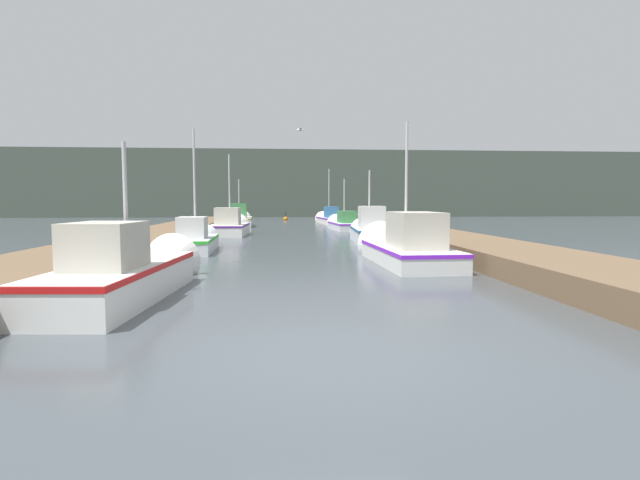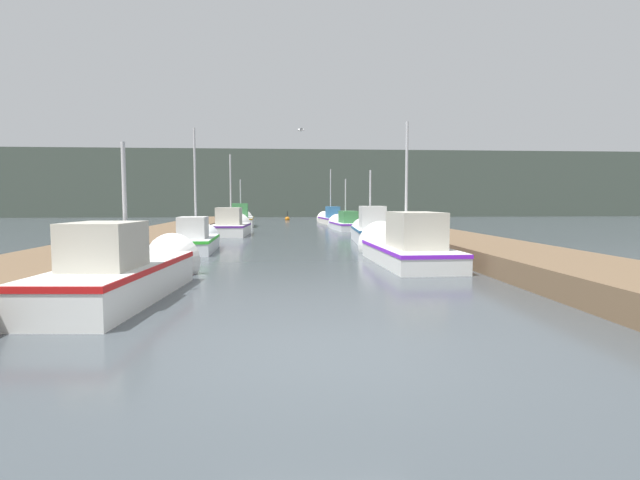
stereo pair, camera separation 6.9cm
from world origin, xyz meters
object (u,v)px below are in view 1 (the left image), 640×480
fishing_boat_5 (343,224)px  mooring_piling_0 (425,233)px  seagull_lead (300,130)px  fishing_boat_2 (196,240)px  mooring_piling_1 (358,222)px  fishing_boat_7 (328,218)px  channel_buoy (286,219)px  fishing_boat_3 (369,230)px  fishing_boat_1 (402,246)px  fishing_boat_6 (239,220)px  fishing_boat_4 (231,226)px  fishing_boat_0 (131,271)px

fishing_boat_5 → mooring_piling_0: (1.10, -14.32, 0.30)m
mooring_piling_0 → seagull_lead: size_ratio=2.42×
fishing_boat_2 → mooring_piling_1: (8.04, 12.66, 0.11)m
fishing_boat_7 → channel_buoy: 7.13m
channel_buoy → mooring_piling_1: bearing=-74.4°
fishing_boat_3 → channel_buoy: fishing_boat_3 is taller
seagull_lead → fishing_boat_1: bearing=-156.7°
fishing_boat_2 → fishing_boat_6: size_ratio=0.90×
channel_buoy → fishing_boat_4: bearing=-99.3°
fishing_boat_1 → fishing_boat_6: 22.64m
seagull_lead → fishing_boat_0: bearing=157.3°
fishing_boat_0 → fishing_boat_4: 17.46m
fishing_boat_0 → fishing_boat_1: (6.62, 4.96, -0.01)m
mooring_piling_0 → channel_buoy: (-4.61, 29.71, -0.54)m
channel_buoy → seagull_lead: (0.30, -26.54, 4.59)m
fishing_boat_2 → fishing_boat_7: size_ratio=0.86×
fishing_boat_4 → fishing_boat_6: 9.14m
fishing_boat_2 → fishing_boat_4: (0.43, 8.67, 0.04)m
fishing_boat_6 → fishing_boat_0: bearing=-92.1°
seagull_lead → fishing_boat_5: bearing=-19.4°
fishing_boat_0 → fishing_boat_6: 26.60m
fishing_boat_1 → fishing_boat_7: bearing=87.6°
fishing_boat_7 → channel_buoy: bearing=113.6°
fishing_boat_2 → fishing_boat_4: size_ratio=1.00×
channel_buoy → fishing_boat_0: bearing=-95.3°
fishing_boat_5 → channel_buoy: bearing=98.6°
fishing_boat_2 → mooring_piling_0: bearing=-10.5°
mooring_piling_0 → fishing_boat_7: bearing=92.9°
fishing_boat_0 → fishing_boat_1: 8.27m
fishing_boat_3 → fishing_boat_7: (-0.03, 18.54, -0.11)m
fishing_boat_2 → seagull_lead: size_ratio=8.78×
fishing_boat_3 → mooring_piling_1: bearing=88.0°
fishing_boat_1 → fishing_boat_6: (-6.63, 21.64, 0.02)m
fishing_boat_4 → seagull_lead: size_ratio=8.76×
fishing_boat_6 → mooring_piling_0: fishing_boat_6 is taller
fishing_boat_1 → channel_buoy: (-3.16, 32.25, -0.32)m
fishing_boat_0 → fishing_boat_2: bearing=95.9°
fishing_boat_2 → mooring_piling_0: 8.37m
fishing_boat_7 → seagull_lead: bearing=-104.1°
fishing_boat_6 → channel_buoy: fishing_boat_6 is taller
fishing_boat_3 → seagull_lead: bearing=-147.2°
channel_buoy → fishing_boat_6: bearing=-108.1°
mooring_piling_1 → fishing_boat_5: bearing=157.3°
fishing_boat_0 → fishing_boat_4: bearing=93.8°
fishing_boat_6 → channel_buoy: 11.17m
channel_buoy → mooring_piling_0: bearing=-81.2°
fishing_boat_3 → fishing_boat_5: 9.38m
fishing_boat_0 → mooring_piling_0: (8.08, 7.50, 0.21)m
fishing_boat_1 → fishing_boat_5: (0.36, 16.86, -0.08)m
fishing_boat_3 → channel_buoy: (-3.48, 24.78, -0.37)m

